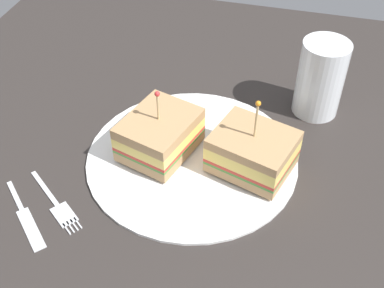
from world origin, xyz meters
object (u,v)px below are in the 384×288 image
at_px(plate, 192,157).
at_px(sandwich_half_back, 160,133).
at_px(sandwich_half_front, 253,150).
at_px(fork, 58,207).
at_px(drink_glass, 320,80).
at_px(knife, 25,217).

height_order(plate, sandwich_half_back, sandwich_half_back).
relative_size(sandwich_half_front, fork, 1.16).
xyz_separation_m(drink_glass, fork, (-0.28, 0.29, -0.05)).
bearing_deg(fork, sandwich_half_front, -59.68).
xyz_separation_m(sandwich_half_front, knife, (-0.16, 0.25, -0.03)).
bearing_deg(drink_glass, fork, 133.75).
relative_size(sandwich_half_back, drink_glass, 1.05).
bearing_deg(drink_glass, sandwich_half_front, 154.51).
height_order(plate, sandwich_half_front, sandwich_half_front).
xyz_separation_m(sandwich_half_back, drink_glass, (0.15, -0.20, 0.02)).
height_order(sandwich_half_front, fork, sandwich_half_front).
xyz_separation_m(plate, fork, (-0.13, 0.14, -0.00)).
relative_size(drink_glass, fork, 1.12).
distance_m(sandwich_half_back, drink_glass, 0.25).
bearing_deg(knife, fork, -50.37).
xyz_separation_m(plate, sandwich_half_front, (0.00, -0.08, 0.03)).
bearing_deg(plate, drink_glass, -45.07).
height_order(sandwich_half_back, knife, sandwich_half_back).
distance_m(sandwich_half_front, knife, 0.30).
bearing_deg(sandwich_half_back, sandwich_half_front, -90.57).
bearing_deg(fork, plate, -47.61).
relative_size(plate, drink_glass, 2.49).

